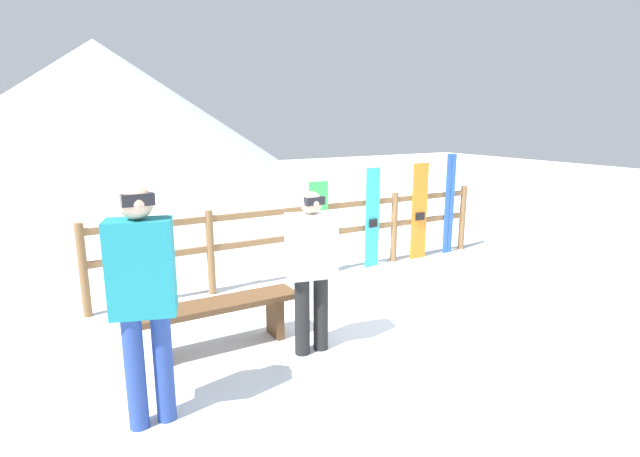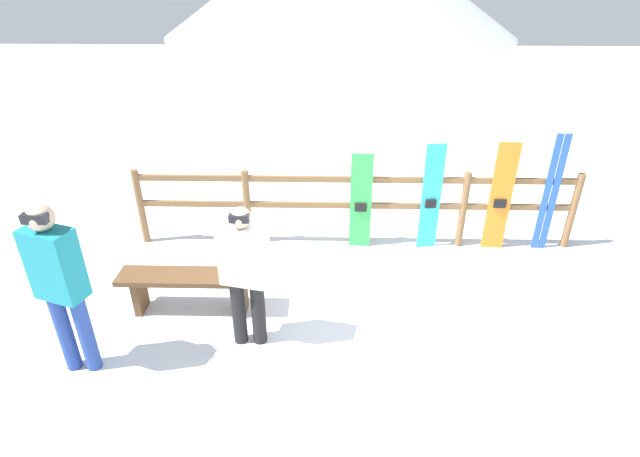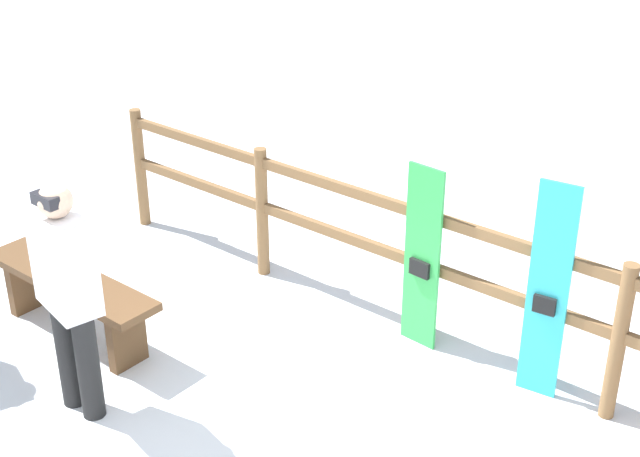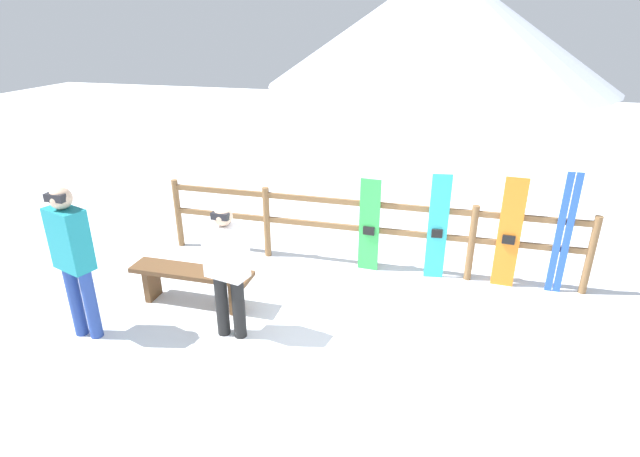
{
  "view_description": "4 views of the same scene",
  "coord_description": "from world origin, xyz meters",
  "px_view_note": "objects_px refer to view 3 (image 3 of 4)",
  "views": [
    {
      "loc": [
        -3.39,
        -3.98,
        2.27
      ],
      "look_at": [
        -0.42,
        1.13,
        0.94
      ],
      "focal_mm": 28.0,
      "sensor_mm": 36.0,
      "label": 1
    },
    {
      "loc": [
        -0.33,
        -4.11,
        3.64
      ],
      "look_at": [
        -0.46,
        1.03,
        0.81
      ],
      "focal_mm": 28.0,
      "sensor_mm": 36.0,
      "label": 2
    },
    {
      "loc": [
        2.98,
        -2.67,
        3.63
      ],
      "look_at": [
        -0.27,
        1.31,
        1.09
      ],
      "focal_mm": 50.0,
      "sensor_mm": 36.0,
      "label": 3
    },
    {
      "loc": [
        1.06,
        -4.47,
        3.43
      ],
      "look_at": [
        -0.38,
        1.0,
        1.02
      ],
      "focal_mm": 28.0,
      "sensor_mm": 36.0,
      "label": 4
    }
  ],
  "objects_px": {
    "snowboard_green": "(422,259)",
    "bench": "(71,291)",
    "person_white": "(67,287)",
    "snowboard_cyan": "(547,294)"
  },
  "relations": [
    {
      "from": "snowboard_green",
      "to": "bench",
      "type": "bearing_deg",
      "value": -142.82
    },
    {
      "from": "person_white",
      "to": "snowboard_cyan",
      "type": "distance_m",
      "value": 2.99
    },
    {
      "from": "person_white",
      "to": "snowboard_green",
      "type": "bearing_deg",
      "value": 58.29
    },
    {
      "from": "snowboard_green",
      "to": "snowboard_cyan",
      "type": "distance_m",
      "value": 0.95
    },
    {
      "from": "person_white",
      "to": "snowboard_green",
      "type": "distance_m",
      "value": 2.39
    },
    {
      "from": "bench",
      "to": "snowboard_cyan",
      "type": "relative_size",
      "value": 1.04
    },
    {
      "from": "snowboard_green",
      "to": "snowboard_cyan",
      "type": "xyz_separation_m",
      "value": [
        0.94,
        0.0,
        0.07
      ]
    },
    {
      "from": "bench",
      "to": "person_white",
      "type": "height_order",
      "value": "person_white"
    },
    {
      "from": "bench",
      "to": "snowboard_green",
      "type": "xyz_separation_m",
      "value": [
        2.0,
        1.52,
        0.31
      ]
    },
    {
      "from": "snowboard_green",
      "to": "snowboard_cyan",
      "type": "relative_size",
      "value": 0.91
    }
  ]
}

